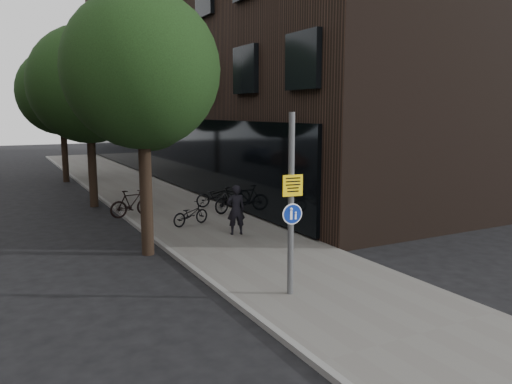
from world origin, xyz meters
TOP-DOWN VIEW (x-y plane):
  - ground at (0.00, 0.00)m, footprint 120.00×120.00m
  - sidewalk at (0.25, 10.00)m, footprint 4.50×60.00m
  - curb_edge at (-2.00, 10.00)m, footprint 0.15×60.00m
  - building_right_dark_brick at (8.50, 22.00)m, footprint 12.00×40.00m
  - street_tree_near at (-2.53, 4.64)m, footprint 4.40×4.40m
  - street_tree_mid at (-2.53, 13.14)m, footprint 5.00×5.00m
  - street_tree_far at (-2.53, 22.14)m, footprint 5.00×5.00m
  - signpost at (-0.77, -0.46)m, footprint 0.47×0.13m
  - pedestrian at (0.55, 5.06)m, footprint 0.69×0.53m
  - parked_bike_facade_near at (1.94, 9.96)m, footprint 1.79×0.69m
  - parked_bike_facade_far at (2.00, 8.42)m, footprint 1.85×0.94m
  - parked_bike_curb_near at (-0.30, 7.06)m, footprint 1.62×0.99m
  - parked_bike_curb_far at (-1.80, 9.48)m, footprint 1.81×0.74m

SIDE VIEW (x-z plane):
  - ground at x=0.00m, z-range 0.00..0.00m
  - sidewalk at x=0.25m, z-range 0.00..0.12m
  - curb_edge at x=-2.00m, z-range 0.00..0.13m
  - parked_bike_curb_near at x=-0.30m, z-range 0.12..0.93m
  - parked_bike_facade_near at x=1.94m, z-range 0.12..1.05m
  - parked_bike_curb_far at x=-1.80m, z-range 0.12..1.17m
  - parked_bike_facade_far at x=2.00m, z-range 0.12..1.19m
  - pedestrian at x=0.55m, z-range 0.12..1.79m
  - signpost at x=-0.77m, z-range 0.14..4.18m
  - street_tree_near at x=-2.53m, z-range 1.36..8.86m
  - street_tree_mid at x=-2.53m, z-range 1.21..9.01m
  - street_tree_far at x=-2.53m, z-range 1.21..9.01m
  - building_right_dark_brick at x=8.50m, z-range 0.00..18.00m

